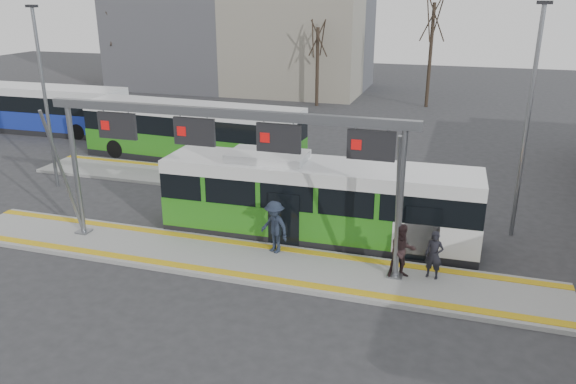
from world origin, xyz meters
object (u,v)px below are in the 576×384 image
Objects in this scene: passenger_a at (434,255)px; passenger_c at (274,227)px; hero_bus at (317,201)px; passenger_b at (402,251)px; gantry at (225,140)px.

passenger_a is 5.55m from passenger_c.
passenger_b is at bearing -37.40° from hero_bus.
hero_bus is 4.36m from passenger_b.
gantry is 3.57m from passenger_c.
gantry is 1.09× the size of hero_bus.
gantry is 7.09× the size of passenger_b.
passenger_c is (-5.53, 0.30, 0.16)m from passenger_a.
gantry is 6.78× the size of passenger_c.
passenger_c reaches higher than passenger_b.
passenger_a is (7.02, 0.31, -3.35)m from gantry.
hero_bus is at bearing 46.04° from gantry.
passenger_b is 0.96× the size of passenger_c.
passenger_c is at bearing 22.48° from gantry.
hero_bus reaches higher than passenger_b.
passenger_c is at bearing -118.62° from hero_bus.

